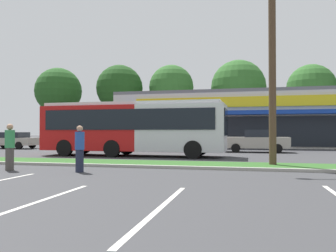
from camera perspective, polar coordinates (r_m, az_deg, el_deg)
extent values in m
cube|color=#2D5B23|center=(15.09, -3.40, -6.37)|extent=(56.00, 2.20, 0.12)
cube|color=#99968C|center=(13.93, -4.84, -6.82)|extent=(56.00, 0.24, 0.12)
cube|color=silver|center=(7.56, -22.32, -12.16)|extent=(0.12, 4.80, 0.01)
cube|color=silver|center=(6.70, -1.38, -13.71)|extent=(0.12, 4.80, 0.01)
cube|color=beige|center=(36.09, 12.14, 0.70)|extent=(23.88, 11.15, 5.04)
cube|color=black|center=(30.46, 11.96, -0.89)|extent=(20.06, 0.08, 2.62)
cube|color=#14389E|center=(29.85, 11.92, 2.21)|extent=(22.45, 1.40, 0.35)
cube|color=yellow|center=(30.54, 11.94, 4.04)|extent=(19.10, 0.16, 0.91)
cube|color=slate|center=(36.27, 12.13, 4.92)|extent=(23.88, 11.15, 0.30)
cylinder|color=#473323|center=(50.50, -18.08, 0.15)|extent=(0.44, 0.44, 4.86)
sphere|color=#23511E|center=(50.83, -18.05, 5.67)|extent=(6.55, 6.55, 6.55)
cylinder|color=#473323|center=(46.81, -8.21, 0.35)|extent=(0.44, 0.44, 5.10)
sphere|color=#1E4719|center=(47.18, -8.20, 6.35)|extent=(6.38, 6.38, 6.38)
cylinder|color=#473323|center=(45.73, 0.57, 0.47)|extent=(0.44, 0.44, 5.26)
sphere|color=#2D6026|center=(46.11, 0.57, 6.57)|extent=(6.06, 6.06, 6.06)
cylinder|color=#473323|center=(46.43, 11.83, 0.14)|extent=(0.44, 0.44, 4.72)
sphere|color=#2D6026|center=(46.81, 11.81, 6.42)|extent=(7.37, 7.37, 7.37)
cylinder|color=#473323|center=(44.48, 23.10, 0.15)|extent=(0.44, 0.44, 4.59)
sphere|color=#2D6026|center=(44.79, 23.07, 5.89)|extent=(5.83, 5.83, 5.83)
cylinder|color=#4C3826|center=(15.24, 17.20, 14.98)|extent=(0.30, 0.30, 11.32)
cube|color=#B71414|center=(21.64, -12.26, -0.37)|extent=(6.20, 2.64, 2.70)
cube|color=silver|center=(19.80, 2.43, -0.34)|extent=(5.08, 2.62, 2.70)
cube|color=silver|center=(20.71, -5.97, 3.66)|extent=(10.79, 2.45, 0.20)
cube|color=black|center=(19.43, -7.29, 1.12)|extent=(10.31, 0.21, 1.19)
cube|color=black|center=(19.46, 9.81, 0.64)|extent=(0.09, 2.17, 1.51)
cylinder|color=black|center=(20.83, 5.35, -3.67)|extent=(1.00, 0.31, 1.00)
cylinder|color=black|center=(18.52, 4.25, -4.00)|extent=(1.00, 0.31, 1.00)
cylinder|color=black|center=(22.06, -6.99, -3.51)|extent=(1.00, 0.31, 1.00)
cylinder|color=black|center=(19.89, -9.42, -3.78)|extent=(1.00, 0.31, 1.00)
cylinder|color=black|center=(23.34, -14.08, -3.35)|extent=(1.00, 0.31, 1.00)
cylinder|color=black|center=(21.30, -17.06, -3.57)|extent=(1.00, 0.31, 1.00)
cube|color=#9E998C|center=(32.56, -25.02, -2.37)|extent=(4.77, 1.89, 0.63)
cube|color=black|center=(32.40, -24.68, -1.39)|extent=(2.15, 1.67, 0.49)
cylinder|color=black|center=(34.19, -26.03, -2.82)|extent=(0.64, 0.22, 0.64)
cylinder|color=black|center=(30.95, -23.90, -3.04)|extent=(0.64, 0.22, 0.64)
cylinder|color=black|center=(32.40, -21.98, -2.95)|extent=(0.64, 0.22, 0.64)
cube|color=maroon|center=(25.34, 3.19, -2.76)|extent=(4.61, 1.73, 0.74)
cube|color=black|center=(25.28, 3.70, -1.40)|extent=(2.08, 1.52, 0.46)
cylinder|color=black|center=(24.84, -0.40, -3.65)|extent=(0.64, 0.22, 0.64)
cylinder|color=black|center=(26.44, 0.44, -3.49)|extent=(0.64, 0.22, 0.64)
cylinder|color=black|center=(24.32, 6.18, -3.70)|extent=(0.64, 0.22, 0.64)
cylinder|color=black|center=(25.96, 6.62, -3.53)|extent=(0.64, 0.22, 0.64)
cube|color=#9E998C|center=(25.11, 14.68, -2.71)|extent=(4.56, 1.72, 0.77)
cube|color=black|center=(25.11, 15.19, -1.22)|extent=(2.05, 1.52, 0.53)
cylinder|color=black|center=(24.31, 11.39, -3.69)|extent=(0.64, 0.22, 0.64)
cylinder|color=black|center=(25.95, 11.51, -3.52)|extent=(0.64, 0.22, 0.64)
cylinder|color=black|center=(24.39, 18.06, -3.65)|extent=(0.64, 0.22, 0.64)
cylinder|color=black|center=(26.02, 17.76, -3.48)|extent=(0.64, 0.22, 0.64)
cube|color=#9E998C|center=(27.15, -9.79, -2.59)|extent=(4.29, 1.83, 0.77)
cube|color=black|center=(27.06, -9.36, -1.29)|extent=(1.93, 1.61, 0.47)
cylinder|color=black|center=(26.93, -13.12, -3.42)|extent=(0.64, 0.22, 0.64)
cylinder|color=black|center=(28.50, -11.57, -3.29)|extent=(0.64, 0.22, 0.64)
cylinder|color=black|center=(25.86, -7.83, -3.53)|extent=(0.64, 0.22, 0.64)
cylinder|color=black|center=(27.49, -6.53, -3.38)|extent=(0.64, 0.22, 0.64)
cylinder|color=#47423D|center=(14.29, -25.22, -5.09)|extent=(0.31, 0.31, 0.86)
cylinder|color=#338C4C|center=(14.25, -25.20, -1.99)|extent=(0.36, 0.36, 0.68)
sphere|color=tan|center=(14.25, -25.18, -0.14)|extent=(0.24, 0.24, 0.24)
cylinder|color=#1E2338|center=(12.79, -14.73, -5.73)|extent=(0.29, 0.29, 0.83)
cylinder|color=#264C99|center=(12.75, -14.72, -2.42)|extent=(0.34, 0.34, 0.65)
sphere|color=tan|center=(12.74, -14.71, -0.44)|extent=(0.23, 0.23, 0.23)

